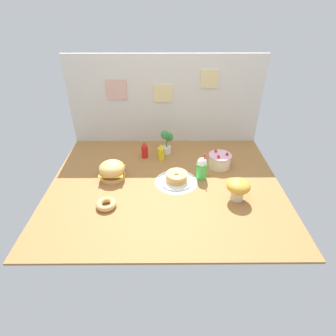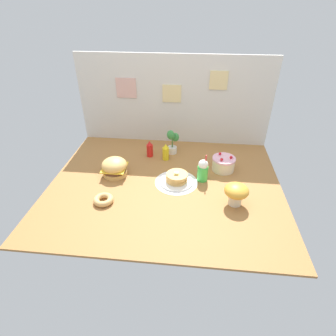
{
  "view_description": "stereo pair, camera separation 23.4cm",
  "coord_description": "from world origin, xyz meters",
  "px_view_note": "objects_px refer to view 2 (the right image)",
  "views": [
    {
      "loc": [
        0.01,
        -2.1,
        1.54
      ],
      "look_at": [
        0.03,
        0.01,
        0.17
      ],
      "focal_mm": 28.82,
      "sensor_mm": 36.0,
      "label": 1
    },
    {
      "loc": [
        0.25,
        -2.09,
        1.54
      ],
      "look_at": [
        0.03,
        0.01,
        0.17
      ],
      "focal_mm": 28.82,
      "sensor_mm": 36.0,
      "label": 2
    }
  ],
  "objects_px": {
    "donut_pink_glaze": "(103,200)",
    "cream_soda_cup": "(203,170)",
    "potted_plant": "(172,141)",
    "layer_cake": "(223,164)",
    "ketchup_bottle": "(150,149)",
    "pancake_stack": "(177,178)",
    "mushroom_stool": "(236,192)",
    "mustard_bottle": "(166,152)",
    "burger": "(115,167)"
  },
  "relations": [
    {
      "from": "layer_cake",
      "to": "ketchup_bottle",
      "type": "height_order",
      "value": "ketchup_bottle"
    },
    {
      "from": "mustard_bottle",
      "to": "ketchup_bottle",
      "type": "bearing_deg",
      "value": 164.83
    },
    {
      "from": "donut_pink_glaze",
      "to": "pancake_stack",
      "type": "bearing_deg",
      "value": 30.85
    },
    {
      "from": "layer_cake",
      "to": "cream_soda_cup",
      "type": "height_order",
      "value": "cream_soda_cup"
    },
    {
      "from": "ketchup_bottle",
      "to": "cream_soda_cup",
      "type": "height_order",
      "value": "cream_soda_cup"
    },
    {
      "from": "pancake_stack",
      "to": "layer_cake",
      "type": "xyz_separation_m",
      "value": [
        0.46,
        0.27,
        0.03
      ]
    },
    {
      "from": "mustard_bottle",
      "to": "potted_plant",
      "type": "xyz_separation_m",
      "value": [
        0.06,
        0.15,
        0.07
      ]
    },
    {
      "from": "pancake_stack",
      "to": "potted_plant",
      "type": "distance_m",
      "value": 0.59
    },
    {
      "from": "layer_cake",
      "to": "mustard_bottle",
      "type": "xyz_separation_m",
      "value": [
        -0.61,
        0.15,
        0.01
      ]
    },
    {
      "from": "mustard_bottle",
      "to": "potted_plant",
      "type": "height_order",
      "value": "potted_plant"
    },
    {
      "from": "burger",
      "to": "pancake_stack",
      "type": "relative_size",
      "value": 0.78
    },
    {
      "from": "donut_pink_glaze",
      "to": "cream_soda_cup",
      "type": "bearing_deg",
      "value": 26.71
    },
    {
      "from": "potted_plant",
      "to": "mushroom_stool",
      "type": "xyz_separation_m",
      "value": [
        0.62,
        -0.83,
        -0.03
      ]
    },
    {
      "from": "pancake_stack",
      "to": "donut_pink_glaze",
      "type": "relative_size",
      "value": 1.83
    },
    {
      "from": "layer_cake",
      "to": "donut_pink_glaze",
      "type": "relative_size",
      "value": 1.34
    },
    {
      "from": "layer_cake",
      "to": "ketchup_bottle",
      "type": "bearing_deg",
      "value": 165.99
    },
    {
      "from": "mushroom_stool",
      "to": "ketchup_bottle",
      "type": "bearing_deg",
      "value": 139.6
    },
    {
      "from": "burger",
      "to": "pancake_stack",
      "type": "xyz_separation_m",
      "value": [
        0.63,
        -0.07,
        -0.04
      ]
    },
    {
      "from": "layer_cake",
      "to": "burger",
      "type": "bearing_deg",
      "value": -169.65
    },
    {
      "from": "pancake_stack",
      "to": "potted_plant",
      "type": "bearing_deg",
      "value": 99.45
    },
    {
      "from": "pancake_stack",
      "to": "donut_pink_glaze",
      "type": "bearing_deg",
      "value": -149.15
    },
    {
      "from": "layer_cake",
      "to": "pancake_stack",
      "type": "bearing_deg",
      "value": -149.53
    },
    {
      "from": "ketchup_bottle",
      "to": "layer_cake",
      "type": "bearing_deg",
      "value": -14.01
    },
    {
      "from": "pancake_stack",
      "to": "donut_pink_glaze",
      "type": "distance_m",
      "value": 0.71
    },
    {
      "from": "layer_cake",
      "to": "cream_soda_cup",
      "type": "distance_m",
      "value": 0.3
    },
    {
      "from": "burger",
      "to": "potted_plant",
      "type": "relative_size",
      "value": 0.87
    },
    {
      "from": "ketchup_bottle",
      "to": "donut_pink_glaze",
      "type": "bearing_deg",
      "value": -108.27
    },
    {
      "from": "ketchup_bottle",
      "to": "cream_soda_cup",
      "type": "relative_size",
      "value": 0.67
    },
    {
      "from": "layer_cake",
      "to": "ketchup_bottle",
      "type": "relative_size",
      "value": 1.25
    },
    {
      "from": "ketchup_bottle",
      "to": "cream_soda_cup",
      "type": "bearing_deg",
      "value": -34.68
    },
    {
      "from": "pancake_stack",
      "to": "mushroom_stool",
      "type": "bearing_deg",
      "value": -26.64
    },
    {
      "from": "cream_soda_cup",
      "to": "potted_plant",
      "type": "bearing_deg",
      "value": 124.24
    },
    {
      "from": "donut_pink_glaze",
      "to": "potted_plant",
      "type": "bearing_deg",
      "value": 61.05
    },
    {
      "from": "mustard_bottle",
      "to": "donut_pink_glaze",
      "type": "height_order",
      "value": "mustard_bottle"
    },
    {
      "from": "potted_plant",
      "to": "layer_cake",
      "type": "bearing_deg",
      "value": -28.18
    },
    {
      "from": "mushroom_stool",
      "to": "potted_plant",
      "type": "bearing_deg",
      "value": 126.75
    },
    {
      "from": "mustard_bottle",
      "to": "potted_plant",
      "type": "distance_m",
      "value": 0.17
    },
    {
      "from": "donut_pink_glaze",
      "to": "mushroom_stool",
      "type": "height_order",
      "value": "mushroom_stool"
    },
    {
      "from": "cream_soda_cup",
      "to": "mushroom_stool",
      "type": "distance_m",
      "value": 0.44
    },
    {
      "from": "ketchup_bottle",
      "to": "pancake_stack",
      "type": "bearing_deg",
      "value": -54.47
    },
    {
      "from": "potted_plant",
      "to": "donut_pink_glaze",
      "type": "bearing_deg",
      "value": -118.95
    },
    {
      "from": "pancake_stack",
      "to": "ketchup_bottle",
      "type": "xyz_separation_m",
      "value": [
        -0.34,
        0.47,
        0.04
      ]
    },
    {
      "from": "mustard_bottle",
      "to": "mushroom_stool",
      "type": "bearing_deg",
      "value": -45.22
    },
    {
      "from": "pancake_stack",
      "to": "ketchup_bottle",
      "type": "relative_size",
      "value": 1.7
    },
    {
      "from": "burger",
      "to": "donut_pink_glaze",
      "type": "relative_size",
      "value": 1.43
    },
    {
      "from": "pancake_stack",
      "to": "layer_cake",
      "type": "distance_m",
      "value": 0.54
    },
    {
      "from": "pancake_stack",
      "to": "layer_cake",
      "type": "bearing_deg",
      "value": 30.47
    },
    {
      "from": "ketchup_bottle",
      "to": "mustard_bottle",
      "type": "xyz_separation_m",
      "value": [
        0.18,
        -0.05,
        0.0
      ]
    },
    {
      "from": "layer_cake",
      "to": "donut_pink_glaze",
      "type": "xyz_separation_m",
      "value": [
        -1.07,
        -0.64,
        -0.04
      ]
    },
    {
      "from": "donut_pink_glaze",
      "to": "mustard_bottle",
      "type": "bearing_deg",
      "value": 59.68
    }
  ]
}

